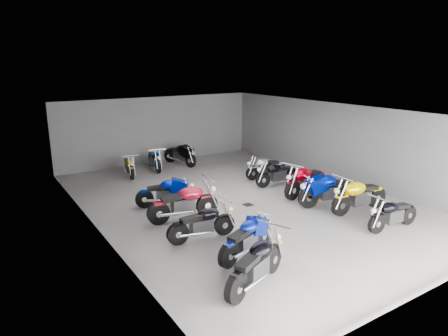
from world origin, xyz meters
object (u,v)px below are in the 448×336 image
at_px(motorcycle_left_e, 166,193).
at_px(motorcycle_right_a, 393,214).
at_px(drain_grate, 248,205).
at_px(motorcycle_back_d, 180,154).
at_px(motorcycle_left_d, 184,203).
at_px(motorcycle_back_c, 154,160).
at_px(motorcycle_left_c, 202,223).
at_px(motorcycle_right_b, 359,195).
at_px(motorcycle_right_d, 306,180).
at_px(motorcycle_left_b, 247,238).
at_px(motorcycle_right_f, 266,167).
at_px(motorcycle_right_c, 329,190).
at_px(motorcycle_back_b, 129,166).
at_px(motorcycle_left_a, 256,264).
at_px(motorcycle_right_e, 277,174).

height_order(motorcycle_left_e, motorcycle_right_a, motorcycle_left_e).
height_order(drain_grate, motorcycle_back_d, motorcycle_back_d).
xyz_separation_m(motorcycle_left_d, motorcycle_right_a, (4.86, -3.98, -0.08)).
distance_m(motorcycle_left_d, motorcycle_back_c, 6.38).
bearing_deg(motorcycle_left_c, motorcycle_left_d, 177.31).
xyz_separation_m(motorcycle_right_b, motorcycle_right_d, (-0.27, 2.20, 0.01)).
bearing_deg(motorcycle_left_b, motorcycle_right_f, 119.85).
bearing_deg(motorcycle_back_d, motorcycle_right_c, 87.67).
xyz_separation_m(motorcycle_right_a, motorcycle_right_d, (0.05, 3.70, 0.09)).
xyz_separation_m(motorcycle_left_b, motorcycle_right_d, (4.69, 2.77, 0.07)).
height_order(motorcycle_left_b, motorcycle_back_b, motorcycle_left_b).
bearing_deg(motorcycle_right_c, motorcycle_back_d, 27.32).
bearing_deg(motorcycle_left_b, motorcycle_right_c, 90.51).
bearing_deg(motorcycle_back_b, motorcycle_left_c, 96.31).
distance_m(motorcycle_left_e, motorcycle_right_a, 7.23).
relative_size(motorcycle_left_a, motorcycle_left_e, 1.07).
relative_size(drain_grate, motorcycle_right_f, 0.16).
bearing_deg(motorcycle_right_e, motorcycle_left_a, 142.61).
distance_m(motorcycle_right_b, motorcycle_right_d, 2.22).
xyz_separation_m(drain_grate, motorcycle_right_d, (2.43, -0.29, 0.57)).
distance_m(motorcycle_right_e, motorcycle_back_b, 6.43).
distance_m(motorcycle_left_c, motorcycle_back_d, 8.52).
bearing_deg(motorcycle_right_b, motorcycle_left_e, 57.02).
distance_m(motorcycle_right_d, motorcycle_back_d, 6.85).
relative_size(motorcycle_left_a, motorcycle_right_b, 0.89).
bearing_deg(motorcycle_left_d, motorcycle_right_b, 70.26).
height_order(motorcycle_right_e, motorcycle_right_f, motorcycle_right_e).
xyz_separation_m(drain_grate, motorcycle_left_e, (-2.44, 1.41, 0.49)).
height_order(drain_grate, motorcycle_right_c, motorcycle_right_c).
bearing_deg(drain_grate, motorcycle_left_b, -126.58).
height_order(motorcycle_left_b, motorcycle_right_f, motorcycle_left_b).
xyz_separation_m(motorcycle_left_b, motorcycle_back_b, (0.08, 8.85, -0.04)).
xyz_separation_m(motorcycle_back_c, motorcycle_back_d, (1.39, 0.13, 0.04)).
relative_size(motorcycle_left_c, motorcycle_back_b, 1.07).
distance_m(motorcycle_right_a, motorcycle_right_e, 5.21).
distance_m(motorcycle_right_b, motorcycle_back_d, 9.05).
bearing_deg(motorcycle_left_d, motorcycle_back_c, 171.09).
bearing_deg(motorcycle_right_b, motorcycle_right_f, 5.33).
bearing_deg(motorcycle_back_b, motorcycle_right_d, 137.62).
xyz_separation_m(motorcycle_right_a, motorcycle_right_e, (-0.03, 5.21, 0.01)).
distance_m(motorcycle_left_d, motorcycle_right_b, 5.74).
distance_m(motorcycle_left_d, motorcycle_right_a, 6.28).
distance_m(motorcycle_back_b, motorcycle_back_c, 1.40).
distance_m(motorcycle_right_a, motorcycle_right_d, 3.70).
relative_size(motorcycle_left_d, motorcycle_back_b, 1.23).
relative_size(motorcycle_right_c, motorcycle_right_e, 1.14).
bearing_deg(drain_grate, motorcycle_right_c, -33.60).
bearing_deg(motorcycle_left_a, motorcycle_right_b, 85.94).
height_order(motorcycle_left_d, motorcycle_back_d, motorcycle_left_d).
relative_size(drain_grate, motorcycle_left_d, 0.14).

